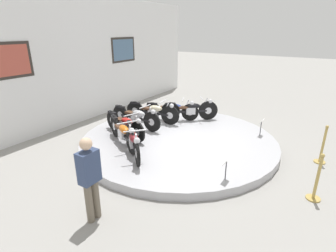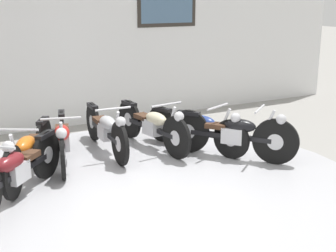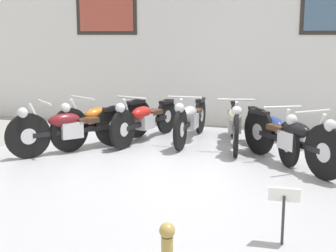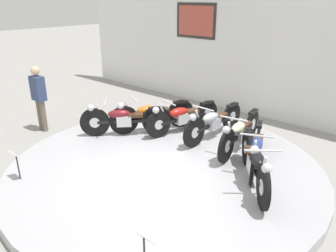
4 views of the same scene
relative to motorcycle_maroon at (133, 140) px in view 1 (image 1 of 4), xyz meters
The scene contains 15 objects.
ground_plane 1.74m from the motorcycle_maroon, 14.93° to the right, with size 60.00×60.00×0.00m, color gray.
display_platform 1.70m from the motorcycle_maroon, 14.93° to the right, with size 5.73×5.73×0.21m, color #ADADB2.
back_wall 4.39m from the motorcycle_maroon, 67.29° to the left, with size 14.00×0.22×4.43m.
motorcycle_maroon is the anchor object (origin of this frame).
motorcycle_orange 0.65m from the motorcycle_maroon, 64.93° to the left, with size 1.03×1.78×0.81m.
motorcycle_red 1.31m from the motorcycle_maroon, 49.91° to the left, with size 0.66×1.91×0.78m.
motorcycle_silver 1.95m from the motorcycle_maroon, 36.17° to the left, with size 0.54×1.99×0.80m.
motorcycle_cream 2.51m from the motorcycle_maroon, 23.47° to the left, with size 0.54×1.99×0.80m.
motorcycle_blue 2.93m from the motorcycle_maroon, 11.43° to the left, with size 0.82×1.82×0.78m.
motorcycle_black 3.15m from the motorcycle_maroon, ahead, with size 1.30×1.63×0.82m.
info_placard_front_left 2.45m from the motorcycle_maroon, 88.07° to the right, with size 0.26×0.11×0.51m.
info_placard_front_centre 3.93m from the motorcycle_maroon, 38.54° to the right, with size 0.26×0.11×0.51m.
visitor_standing 2.29m from the motorcycle_maroon, 159.57° to the right, with size 0.36×0.22×1.60m.
stanchion_post_left_of_entry 4.18m from the motorcycle_maroon, 80.99° to the right, with size 0.28×0.28×1.02m.
stanchion_post_right_of_entry 4.83m from the motorcycle_maroon, 58.79° to the right, with size 0.28×0.28×1.02m.
Camera 1 is at (-6.30, -3.58, 3.25)m, focal length 28.00 mm.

